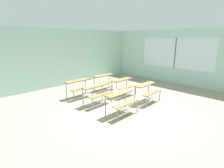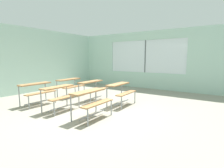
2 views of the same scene
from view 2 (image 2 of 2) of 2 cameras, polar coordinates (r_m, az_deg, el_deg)
name	(u,v)px [view 2 (image 2 of 2)]	position (r m, az deg, el deg)	size (l,w,h in m)	color
ground	(92,114)	(5.29, -6.68, -9.56)	(10.00, 9.00, 0.05)	gray
wall_back	(11,61)	(8.68, -30.19, 6.60)	(10.00, 0.12, 3.00)	silver
wall_right	(157,61)	(9.35, 14.37, 7.19)	(0.12, 9.00, 3.00)	silver
desk_bench_r0c0	(91,98)	(4.68, -6.76, -4.47)	(1.11, 0.60, 0.74)	#A87547
desk_bench_r0c1	(121,89)	(5.97, 2.93, -1.62)	(1.12, 0.63, 0.74)	#A87547
desk_bench_r1c0	(60,92)	(5.59, -16.58, -2.66)	(1.12, 0.63, 0.74)	#A87547
desk_bench_r1c1	(93,86)	(6.63, -6.28, -0.65)	(1.11, 0.60, 0.74)	#A87547
desk_bench_r2c0	(37,89)	(6.55, -23.29, -1.40)	(1.10, 0.60, 0.74)	#A87547
desk_bench_r2c1	(70,83)	(7.51, -13.41, 0.22)	(1.11, 0.60, 0.74)	#A87547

